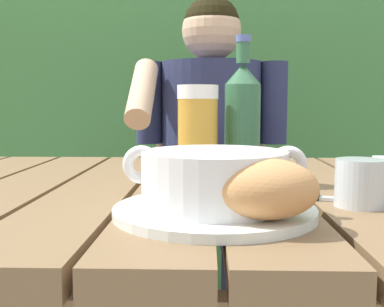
{
  "coord_description": "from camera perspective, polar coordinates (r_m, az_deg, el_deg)",
  "views": [
    {
      "loc": [
        0.05,
        -0.83,
        0.88
      ],
      "look_at": [
        0.03,
        -0.13,
        0.81
      ],
      "focal_mm": 44.04,
      "sensor_mm": 36.0,
      "label": 1
    }
  ],
  "objects": [
    {
      "name": "person_eating",
      "position": [
        1.5,
        2.22,
        -0.11
      ],
      "size": [
        0.48,
        0.47,
        1.22
      ],
      "color": "#282D50",
      "rests_on": "ground_plane"
    },
    {
      "name": "serving_plate",
      "position": [
        0.61,
        2.71,
        -6.95
      ],
      "size": [
        0.26,
        0.26,
        0.01
      ],
      "color": "white",
      "rests_on": "dining_table"
    },
    {
      "name": "water_glass_small",
      "position": [
        0.7,
        19.71,
        -3.38
      ],
      "size": [
        0.07,
        0.07,
        0.07
      ],
      "color": "silver",
      "rests_on": "dining_table"
    },
    {
      "name": "hedge_backdrop",
      "position": [
        2.51,
        3.37,
        7.67
      ],
      "size": [
        2.95,
        0.89,
        1.92
      ],
      "color": "#40783E",
      "rests_on": "ground_plane"
    },
    {
      "name": "beer_glass",
      "position": [
        0.81,
        0.7,
        2.1
      ],
      "size": [
        0.07,
        0.07,
        0.18
      ],
      "color": "gold",
      "rests_on": "dining_table"
    },
    {
      "name": "table_knife",
      "position": [
        0.73,
        14.98,
        -5.14
      ],
      "size": [
        0.14,
        0.06,
        0.01
      ],
      "color": "silver",
      "rests_on": "dining_table"
    },
    {
      "name": "bread_roll",
      "position": [
        0.55,
        8.78,
        -4.23
      ],
      "size": [
        0.13,
        0.1,
        0.07
      ],
      "color": "tan",
      "rests_on": "serving_plate"
    },
    {
      "name": "beer_bottle",
      "position": [
        0.85,
        6.13,
        3.83
      ],
      "size": [
        0.06,
        0.06,
        0.26
      ],
      "color": "#32623F",
      "rests_on": "dining_table"
    },
    {
      "name": "chair_near_diner",
      "position": [
        1.74,
        2.24,
        -7.85
      ],
      "size": [
        0.42,
        0.42,
        0.9
      ],
      "color": "brown",
      "rests_on": "ground_plane"
    },
    {
      "name": "soup_bowl",
      "position": [
        0.61,
        2.73,
        -2.91
      ],
      "size": [
        0.24,
        0.19,
        0.08
      ],
      "color": "white",
      "rests_on": "serving_plate"
    },
    {
      "name": "dining_table",
      "position": [
        0.86,
        -1.88,
        -10.14
      ],
      "size": [
        1.23,
        0.86,
        0.74
      ],
      "color": "brown",
      "rests_on": "ground_plane"
    }
  ]
}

